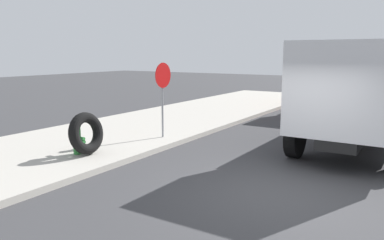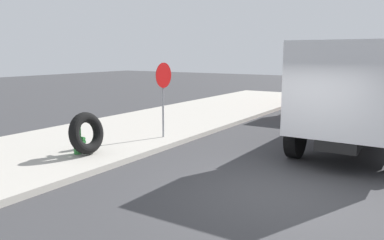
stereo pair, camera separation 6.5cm
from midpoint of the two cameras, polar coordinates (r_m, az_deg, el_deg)
name	(u,v)px [view 1 (the left image)]	position (r m, az deg, el deg)	size (l,w,h in m)	color
ground_plane	(282,196)	(7.73, 12.93, -10.95)	(80.00, 80.00, 0.00)	#38383A
sidewalk_curb	(58,149)	(11.47, -19.44, -4.02)	(36.00, 5.00, 0.15)	#ADA89E
fire_hydrant	(77,137)	(10.29, -16.85, -2.36)	(0.23, 0.52, 0.86)	#2D8438
loose_tire	(86,133)	(10.16, -15.57, -1.91)	(1.08, 1.08, 0.27)	black
stop_sign	(163,86)	(11.74, -4.51, 5.07)	(0.76, 0.08, 2.29)	gray
dump_truck_gray	(363,92)	(12.07, 23.90, 3.77)	(7.02, 2.85, 3.00)	slate
dump_truck_orange	(356,76)	(20.72, 23.03, 6.02)	(7.02, 2.84, 3.00)	orange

